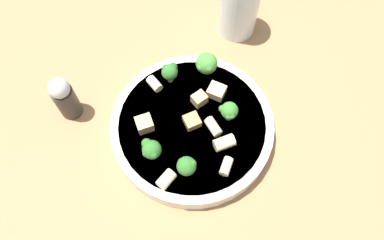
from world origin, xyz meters
The scene contains 18 objects.
ground_plane centered at (0.00, 0.00, 0.00)m, with size 2.00×2.00×0.00m, color #936D47.
pasta_bowl centered at (0.00, 0.00, 0.02)m, with size 0.24×0.24×0.03m.
broccoli_floret_0 centered at (0.05, -0.06, 0.05)m, with size 0.02×0.03×0.03m.
broccoli_floret_1 centered at (0.00, -0.09, 0.05)m, with size 0.03×0.03×0.04m.
broccoli_floret_2 centered at (0.04, 0.06, 0.05)m, with size 0.03×0.03×0.03m.
broccoli_floret_3 centered at (-0.05, -0.02, 0.05)m, with size 0.03×0.03×0.04m.
broccoli_floret_4 centered at (-0.01, 0.07, 0.05)m, with size 0.03×0.03×0.04m.
rigatoni_0 centered at (0.07, -0.04, 0.04)m, with size 0.01×0.01×0.02m, color beige.
rigatoni_1 centered at (0.01, 0.09, 0.04)m, with size 0.02×0.02×0.03m, color beige.
rigatoni_2 centered at (-0.05, 0.02, 0.04)m, with size 0.02×0.02×0.03m, color beige.
rigatoni_3 centered at (-0.06, 0.05, 0.04)m, with size 0.01×0.01×0.02m, color beige.
rigatoni_4 centered at (-0.03, 0.00, 0.04)m, with size 0.01×0.01×0.03m, color beige.
chicken_chunk_0 centered at (0.00, 0.00, 0.04)m, with size 0.02×0.02×0.01m, color #A87A4C.
chicken_chunk_1 centered at (0.00, -0.04, 0.04)m, with size 0.02×0.02×0.02m, color tan.
chicken_chunk_2 centered at (-0.02, -0.06, 0.04)m, with size 0.02×0.02×0.01m, color tan.
chicken_chunk_3 centered at (0.06, 0.03, 0.04)m, with size 0.02×0.02×0.02m, color tan.
drinking_glass centered at (-0.02, -0.21, 0.04)m, with size 0.06×0.06×0.10m.
pepper_shaker centered at (0.19, 0.02, 0.04)m, with size 0.03×0.03×0.08m.
Camera 1 is at (-0.07, 0.23, 0.52)m, focal length 35.00 mm.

